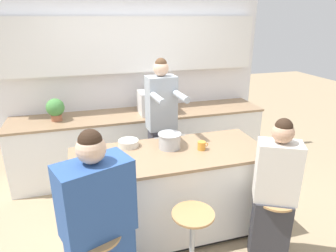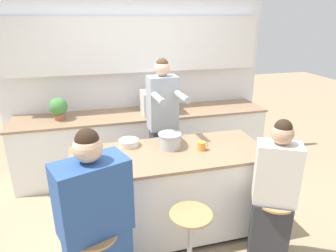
# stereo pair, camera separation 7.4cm
# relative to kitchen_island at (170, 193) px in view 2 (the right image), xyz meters

# --- Properties ---
(ground_plane) EXTENTS (16.00, 16.00, 0.00)m
(ground_plane) POSITION_rel_kitchen_island_xyz_m (0.00, 0.00, -0.47)
(ground_plane) COLOR tan
(wall_back) EXTENTS (3.85, 0.22, 2.70)m
(wall_back) POSITION_rel_kitchen_island_xyz_m (0.00, 1.76, 1.07)
(wall_back) COLOR white
(wall_back) RESTS_ON ground_plane
(back_counter) EXTENTS (3.57, 0.68, 0.90)m
(back_counter) POSITION_rel_kitchen_island_xyz_m (0.00, 1.43, -0.02)
(back_counter) COLOR white
(back_counter) RESTS_ON ground_plane
(kitchen_island) EXTENTS (1.94, 0.80, 0.94)m
(kitchen_island) POSITION_rel_kitchen_island_xyz_m (0.00, 0.00, 0.00)
(kitchen_island) COLOR black
(kitchen_island) RESTS_ON ground_plane
(bar_stool_center) EXTENTS (0.38, 0.38, 0.68)m
(bar_stool_center) POSITION_rel_kitchen_island_xyz_m (0.00, -0.65, -0.11)
(bar_stool_center) COLOR tan
(bar_stool_center) RESTS_ON ground_plane
(bar_stool_rightmost) EXTENTS (0.38, 0.38, 0.68)m
(bar_stool_rightmost) POSITION_rel_kitchen_island_xyz_m (0.78, -0.67, -0.11)
(bar_stool_rightmost) COLOR tan
(bar_stool_rightmost) RESTS_ON ground_plane
(person_cooking) EXTENTS (0.36, 0.58, 1.78)m
(person_cooking) POSITION_rel_kitchen_island_xyz_m (0.08, 0.61, 0.42)
(person_cooking) COLOR #383842
(person_cooking) RESTS_ON ground_plane
(person_wrapped_blanket) EXTENTS (0.59, 0.45, 1.50)m
(person_wrapped_blanket) POSITION_rel_kitchen_island_xyz_m (-0.76, -0.66, 0.24)
(person_wrapped_blanket) COLOR #2D5193
(person_wrapped_blanket) RESTS_ON ground_plane
(person_seated_near) EXTENTS (0.42, 0.39, 1.43)m
(person_seated_near) POSITION_rel_kitchen_island_xyz_m (0.76, -0.66, 0.19)
(person_seated_near) COLOR #333338
(person_seated_near) RESTS_ON ground_plane
(cooking_pot) EXTENTS (0.32, 0.24, 0.16)m
(cooking_pot) POSITION_rel_kitchen_island_xyz_m (0.02, 0.11, 0.54)
(cooking_pot) COLOR #B7BABC
(cooking_pot) RESTS_ON kitchen_island
(fruit_bowl) EXTENTS (0.21, 0.21, 0.07)m
(fruit_bowl) POSITION_rel_kitchen_island_xyz_m (-0.37, 0.26, 0.50)
(fruit_bowl) COLOR silver
(fruit_bowl) RESTS_ON kitchen_island
(coffee_cup_near) EXTENTS (0.11, 0.08, 0.09)m
(coffee_cup_near) POSITION_rel_kitchen_island_xyz_m (0.32, -0.03, 0.51)
(coffee_cup_near) COLOR orange
(coffee_cup_near) RESTS_ON kitchen_island
(microwave) EXTENTS (0.49, 0.36, 0.32)m
(microwave) POSITION_rel_kitchen_island_xyz_m (0.21, 1.38, 0.59)
(microwave) COLOR white
(microwave) RESTS_ON back_counter
(potted_plant) EXTENTS (0.23, 0.23, 0.30)m
(potted_plant) POSITION_rel_kitchen_island_xyz_m (-1.13, 1.43, 0.60)
(potted_plant) COLOR #A86042
(potted_plant) RESTS_ON back_counter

